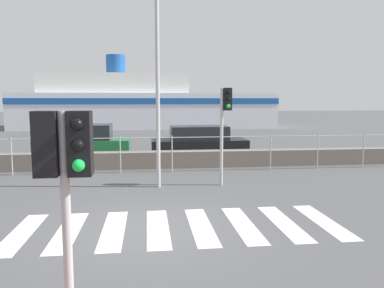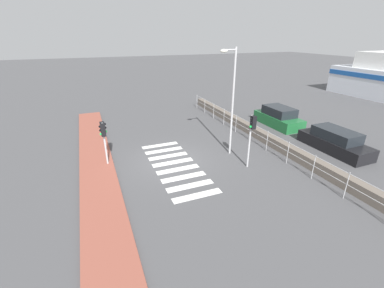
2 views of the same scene
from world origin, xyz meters
name	(u,v)px [view 1 (image 1 of 2)]	position (x,y,z in m)	size (l,w,h in m)	color
ground_plane	(146,228)	(0.00, 0.00, 0.00)	(160.00, 160.00, 0.00)	#4C4C4F
crosswalk	(180,227)	(0.69, 0.00, 0.00)	(6.75, 2.40, 0.01)	silver
seawall	(147,160)	(0.00, 6.89, 0.33)	(22.78, 0.55, 0.65)	#6B6056
harbor_fence	(146,149)	(0.00, 6.02, 0.87)	(20.54, 0.04, 1.34)	#B2B2B5
traffic_light_near	(64,162)	(-0.82, -3.50, 1.98)	(0.58, 0.41, 2.52)	#B2B2B5
traffic_light_far	(225,114)	(2.41, 3.69, 2.20)	(0.34, 0.32, 2.99)	#B2B2B5
streetlamp	(157,58)	(0.37, 3.52, 3.84)	(0.32, 1.00, 6.23)	#B2B2B5
ferry_boat	(141,105)	(-0.58, 28.94, 2.14)	(23.70, 7.31, 6.81)	silver
parked_car_green	(84,143)	(-2.87, 10.03, 0.64)	(4.17, 1.83, 1.51)	#1E6633
parked_car_black	(199,143)	(2.48, 10.03, 0.60)	(4.51, 1.72, 1.40)	black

